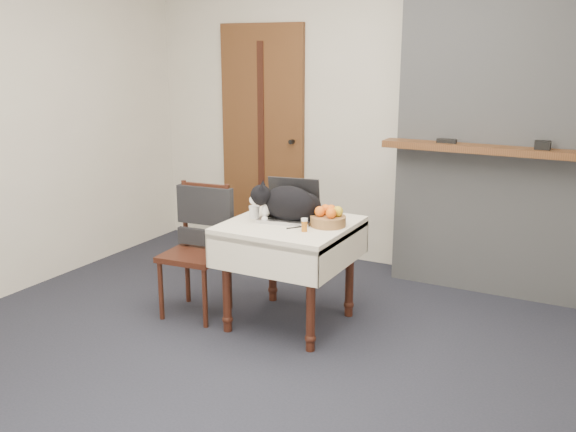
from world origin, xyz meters
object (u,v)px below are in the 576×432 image
Objects in this scene: pill_bottle at (304,225)px; door at (263,139)px; cat at (291,204)px; cream_jar at (254,212)px; chair at (201,231)px; fruit_basket at (328,218)px; side_table at (290,239)px; laptop at (290,209)px.

door is at bearing 127.54° from pill_bottle.
cat reaches higher than cream_jar.
cream_jar is 0.09× the size of chair.
cat is 0.27m from fruit_basket.
door is 25.10× the size of cream_jar.
cat is (-0.01, 0.03, 0.23)m from side_table.
chair is at bearing -172.44° from fruit_basket.
chair reaches higher than cream_jar.
pill_bottle is (0.19, -0.17, -0.07)m from cat.
chair is (-0.90, -0.12, -0.18)m from fruit_basket.
laptop is 0.32m from pill_bottle.
chair is at bearing -75.63° from door.
door is at bearing 101.91° from cat.
fruit_basket is (0.25, 0.04, 0.16)m from side_table.
laptop is at bearing 171.56° from fruit_basket.
side_table is at bearing -54.14° from door.
side_table is 9.42× the size of pill_bottle.
side_table is 0.31m from cream_jar.
pill_bottle is at bearing -56.57° from laptop.
laptop reaches higher than pill_bottle.
cat is at bearing 137.45° from pill_bottle.
cat is 2.49× the size of fruit_basket.
door is at bearing 99.14° from chair.
fruit_basket is at bearing 5.46° from cream_jar.
door is 1.92m from fruit_basket.
cat reaches higher than chair.
cream_jar is 0.52m from fruit_basket.
door is at bearing 125.86° from side_table.
laptop reaches higher than cream_jar.
side_table is at bearing -169.83° from fruit_basket.
laptop is (1.00, -1.35, -0.24)m from door.
pill_bottle is at bearing -17.57° from cream_jar.
cream_jar is (-0.26, -0.03, -0.07)m from cat.
fruit_basket reaches higher than side_table.
pill_bottle reaches higher than side_table.
door reaches higher than cat.
pill_bottle is (0.22, -0.23, -0.02)m from laptop.
chair reaches higher than side_table.
side_table is 1.39× the size of cat.
cat reaches higher than laptop.
laptop is 0.44× the size of chair.
pill_bottle is 0.85m from chair.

